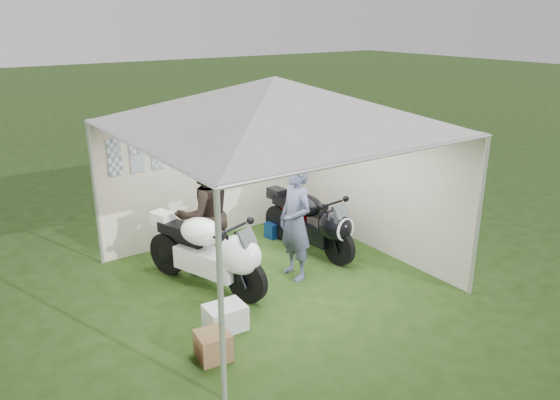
# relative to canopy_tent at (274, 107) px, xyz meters

# --- Properties ---
(ground) EXTENTS (80.00, 80.00, 0.00)m
(ground) POSITION_rel_canopy_tent_xyz_m (0.00, -0.03, -2.58)
(ground) COLOR #203B11
(ground) RESTS_ON ground
(canopy_tent) EXTENTS (5.66, 5.66, 3.00)m
(canopy_tent) POSITION_rel_canopy_tent_xyz_m (0.00, 0.00, 0.00)
(canopy_tent) COLOR silver
(canopy_tent) RESTS_ON ground
(motorcycle_white) EXTENTS (1.02, 2.11, 1.08)m
(motorcycle_white) POSITION_rel_canopy_tent_xyz_m (-0.96, 0.19, -1.97)
(motorcycle_white) COLOR black
(motorcycle_white) RESTS_ON ground
(motorcycle_black) EXTENTS (0.59, 2.05, 1.01)m
(motorcycle_black) POSITION_rel_canopy_tent_xyz_m (1.01, 0.36, -2.01)
(motorcycle_black) COLOR black
(motorcycle_black) RESTS_ON ground
(paddock_stand) EXTENTS (0.40, 0.27, 0.28)m
(paddock_stand) POSITION_rel_canopy_tent_xyz_m (0.91, 1.29, -2.43)
(paddock_stand) COLOR #1946AE
(paddock_stand) RESTS_ON ground
(person_dark_jacket) EXTENTS (0.93, 0.74, 1.88)m
(person_dark_jacket) POSITION_rel_canopy_tent_xyz_m (-0.76, 0.75, -1.64)
(person_dark_jacket) COLOR black
(person_dark_jacket) RESTS_ON ground
(person_blue_jacket) EXTENTS (0.42, 0.64, 1.76)m
(person_blue_jacket) POSITION_rel_canopy_tent_xyz_m (0.27, -0.17, -1.69)
(person_blue_jacket) COLOR slate
(person_blue_jacket) RESTS_ON ground
(equipment_box) EXTENTS (0.65, 0.58, 0.54)m
(equipment_box) POSITION_rel_canopy_tent_xyz_m (1.46, 1.00, -2.31)
(equipment_box) COLOR black
(equipment_box) RESTS_ON ground
(crate_0) EXTENTS (0.51, 0.41, 0.33)m
(crate_0) POSITION_rel_canopy_tent_xyz_m (-1.33, -0.86, -2.41)
(crate_0) COLOR silver
(crate_0) RESTS_ON ground
(crate_1) EXTENTS (0.41, 0.41, 0.33)m
(crate_1) POSITION_rel_canopy_tent_xyz_m (-1.75, -1.32, -2.41)
(crate_1) COLOR brown
(crate_1) RESTS_ON ground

